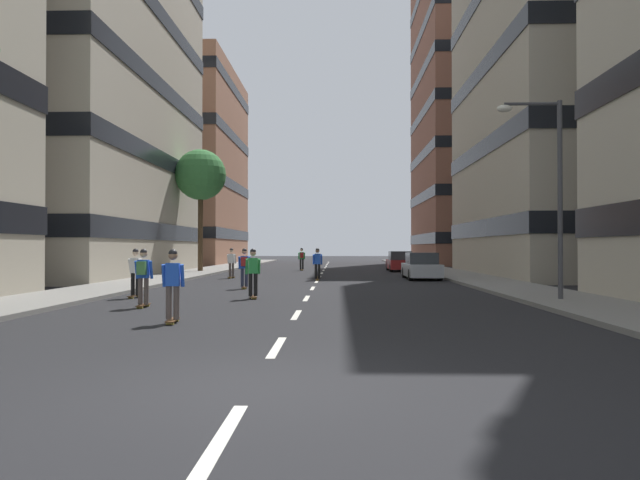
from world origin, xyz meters
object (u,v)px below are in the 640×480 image
(parked_car_near, at_px, (421,267))
(skater_4, at_px, (244,266))
(skater_8, at_px, (302,258))
(parked_car_mid, at_px, (400,262))
(streetlamp_right, at_px, (549,177))
(skater_6, at_px, (143,274))
(skater_7, at_px, (173,282))
(skater_1, at_px, (318,261))
(street_tree_near, at_px, (201,176))
(skater_3, at_px, (317,262))
(skater_5, at_px, (231,262))
(skater_2, at_px, (253,271))
(skater_0, at_px, (135,271))

(parked_car_near, relative_size, skater_4, 2.47)
(skater_4, xyz_separation_m, skater_8, (1.28, 19.88, 0.00))
(skater_4, bearing_deg, parked_car_mid, 65.05)
(streetlamp_right, bearing_deg, skater_6, -171.94)
(parked_car_near, height_order, skater_6, skater_6)
(skater_7, bearing_deg, skater_4, 90.66)
(streetlamp_right, height_order, skater_6, streetlamp_right)
(skater_1, bearing_deg, skater_4, -107.28)
(parked_car_mid, height_order, street_tree_near, street_tree_near)
(skater_3, height_order, skater_5, same)
(skater_4, bearing_deg, skater_7, -89.34)
(skater_2, distance_m, skater_6, 4.24)
(skater_2, distance_m, skater_5, 13.67)
(skater_3, bearing_deg, skater_0, -119.01)
(skater_5, distance_m, skater_6, 16.40)
(skater_3, bearing_deg, skater_4, -114.67)
(skater_5, height_order, skater_8, same)
(streetlamp_right, height_order, skater_2, streetlamp_right)
(parked_car_mid, xyz_separation_m, skater_6, (-10.66, -26.99, 0.32))
(parked_car_near, xyz_separation_m, street_tree_near, (-14.61, 7.99, 6.27))
(skater_0, height_order, skater_1, same)
(street_tree_near, bearing_deg, skater_4, -70.02)
(parked_car_near, height_order, parked_car_mid, same)
(parked_car_mid, bearing_deg, streetlamp_right, -85.14)
(skater_1, relative_size, skater_7, 1.00)
(skater_0, bearing_deg, skater_7, -63.91)
(skater_3, relative_size, skater_6, 1.00)
(skater_2, bearing_deg, streetlamp_right, -7.48)
(parked_car_near, distance_m, skater_7, 21.10)
(skater_4, relative_size, skater_5, 1.00)
(skater_2, xyz_separation_m, skater_5, (-3.24, 13.28, 0.00))
(parked_car_mid, height_order, skater_2, skater_2)
(street_tree_near, distance_m, streetlamp_right, 27.70)
(skater_1, height_order, skater_7, same)
(parked_car_near, xyz_separation_m, skater_1, (-5.98, 1.53, 0.32))
(parked_car_mid, xyz_separation_m, street_tree_near, (-14.61, -3.29, 6.27))
(skater_4, bearing_deg, street_tree_near, 109.98)
(parked_car_mid, distance_m, skater_1, 11.45)
(skater_0, distance_m, skater_6, 3.57)
(skater_1, relative_size, skater_8, 1.00)
(skater_5, bearing_deg, skater_7, -83.48)
(street_tree_near, height_order, skater_6, street_tree_near)
(parked_car_near, xyz_separation_m, parked_car_mid, (0.00, 11.28, 0.00))
(parked_car_near, bearing_deg, skater_4, -138.72)
(parked_car_mid, distance_m, skater_2, 25.11)
(skater_3, xyz_separation_m, skater_6, (-4.77, -14.42, 0.03))
(skater_1, bearing_deg, skater_7, -97.60)
(street_tree_near, bearing_deg, skater_3, -46.73)
(skater_1, xyz_separation_m, skater_4, (-2.90, -9.32, 0.00))
(skater_6, bearing_deg, skater_5, 91.26)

